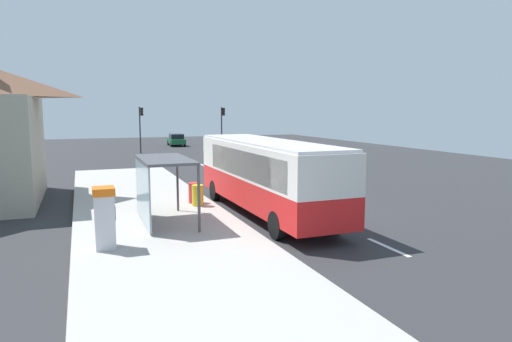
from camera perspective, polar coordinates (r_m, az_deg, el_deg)
ground_plane at (r=33.75m, az=-5.12°, el=-0.18°), size 56.00×92.00×0.04m
sidewalk_platform at (r=20.84m, az=-13.12°, el=-4.85°), size 6.20×30.00×0.18m
lane_stripe_seg_0 at (r=15.99m, az=16.00°, el=-9.05°), size 0.16×2.20×0.01m
lane_stripe_seg_1 at (r=20.07m, az=7.39°, el=-5.44°), size 0.16×2.20×0.01m
lane_stripe_seg_2 at (r=24.49m, az=1.84°, el=-3.02°), size 0.16×2.20×0.01m
lane_stripe_seg_3 at (r=29.10m, az=-1.97°, el=-1.34°), size 0.16×2.20×0.01m
lane_stripe_seg_4 at (r=33.82m, az=-4.72°, el=-0.12°), size 0.16×2.20×0.01m
lane_stripe_seg_5 at (r=38.61m, az=-6.79°, el=0.81°), size 0.16×2.20×0.01m
lane_stripe_seg_6 at (r=43.45m, az=-8.41°, el=1.52°), size 0.16×2.20×0.01m
lane_stripe_seg_7 at (r=48.32m, az=-9.70°, el=2.09°), size 0.16×2.20×0.01m
bus at (r=19.76m, az=1.15°, el=-0.17°), size 2.64×11.04×3.21m
white_van at (r=39.08m, az=-4.08°, el=2.89°), size 2.05×5.21×2.30m
sedan_near at (r=59.30m, az=-9.83°, el=3.84°), size 2.01×4.48×1.52m
ticket_machine at (r=15.19m, az=-18.21°, el=-5.46°), size 0.66×0.76×1.94m
recycling_bin_yellow at (r=21.10m, az=-7.22°, el=-3.00°), size 0.52×0.52×0.95m
recycling_bin_red at (r=21.77m, az=-7.66°, el=-2.68°), size 0.52×0.52×0.95m
traffic_light_near_side at (r=50.56m, az=-4.17°, el=6.07°), size 0.49×0.28×4.83m
traffic_light_far_side at (r=49.57m, az=-14.05°, el=5.84°), size 0.49×0.28×4.84m
bus_shelter at (r=17.90m, az=-12.18°, el=-0.32°), size 1.80×4.00×2.50m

